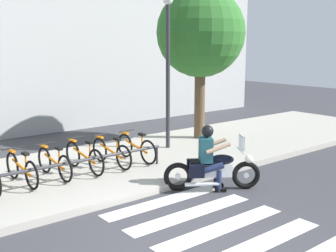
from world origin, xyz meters
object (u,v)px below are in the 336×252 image
object	(u,v)px
motorcycle	(213,169)
street_lamp	(168,60)
rider	(209,153)
bicycle_5	(136,148)
bicycle_3	(84,157)
bicycle_2	(54,163)
bicycle_1	(22,169)
tree_near_rack	(201,34)
bike_rack	(81,162)
bicycle_4	(111,152)

from	to	relation	value
motorcycle	street_lamp	size ratio (longest dim) A/B	0.40
rider	bicycle_5	size ratio (longest dim) A/B	0.90
rider	street_lamp	distance (m)	3.82
bicycle_3	bicycle_2	bearing A→B (deg)	179.98
rider	bicycle_1	xyz separation A→B (m)	(-3.19, 2.44, -0.33)
bicycle_2	bicycle_5	xyz separation A→B (m)	(2.22, -0.00, 0.01)
motorcycle	tree_near_rack	world-z (taller)	tree_near_rack
rider	bike_rack	world-z (taller)	rider
bicycle_3	street_lamp	distance (m)	3.78
motorcycle	bicycle_5	xyz separation A→B (m)	(-0.29, 2.49, 0.04)
bicycle_4	tree_near_rack	bearing A→B (deg)	14.71
rider	bicycle_2	distance (m)	3.48
bicycle_3	bicycle_1	bearing A→B (deg)	179.99
tree_near_rack	bicycle_5	bearing A→B (deg)	-162.04
motorcycle	bicycle_5	size ratio (longest dim) A/B	1.13
bicycle_5	bike_rack	xyz separation A→B (m)	(-1.85, -0.55, 0.07)
bicycle_5	bicycle_4	bearing A→B (deg)	179.97
bicycle_2	bike_rack	bearing A→B (deg)	-56.26
bicycle_3	bike_rack	xyz separation A→B (m)	(-0.37, -0.55, 0.07)
bicycle_2	tree_near_rack	distance (m)	6.21
bicycle_4	bicycle_1	bearing A→B (deg)	-179.99
bicycle_5	street_lamp	world-z (taller)	street_lamp
motorcycle	bike_rack	bearing A→B (deg)	137.89
bicycle_1	bike_rack	world-z (taller)	bicycle_1
bicycle_1	bike_rack	size ratio (longest dim) A/B	0.37
tree_near_rack	bicycle_3	bearing A→B (deg)	-167.56
bicycle_3	bike_rack	bearing A→B (deg)	-123.71
bicycle_4	tree_near_rack	size ratio (longest dim) A/B	0.34
bicycle_1	bicycle_3	distance (m)	1.48
rider	street_lamp	xyz separation A→B (m)	(1.31, 3.07, 1.86)
rider	bicycle_2	world-z (taller)	rider
motorcycle	rider	size ratio (longest dim) A/B	1.25
bicycle_2	tree_near_rack	world-z (taller)	tree_near_rack
bicycle_1	bicycle_5	distance (m)	2.96
rider	bicycle_4	size ratio (longest dim) A/B	0.87
bicycle_2	bicycle_3	distance (m)	0.74
street_lamp	tree_near_rack	bearing A→B (deg)	13.94
bicycle_1	bicycle_3	world-z (taller)	bicycle_3
rider	bicycle_5	distance (m)	2.47
bicycle_4	bicycle_5	size ratio (longest dim) A/B	1.03
bicycle_3	bicycle_5	xyz separation A→B (m)	(1.48, -0.00, -0.00)
bicycle_1	bicycle_3	size ratio (longest dim) A/B	0.95
bicycle_2	bicycle_4	world-z (taller)	bicycle_4
bicycle_4	bike_rack	bearing A→B (deg)	-153.45
bicycle_3	bicycle_4	bearing A→B (deg)	0.03
bicycle_4	bicycle_5	bearing A→B (deg)	-0.03
bicycle_2	bicycle_5	size ratio (longest dim) A/B	0.99
street_lamp	bike_rack	bearing A→B (deg)	-160.87
rider	bicycle_2	xyz separation A→B (m)	(-2.45, 2.44, -0.33)
motorcycle	bicycle_4	bearing A→B (deg)	112.52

